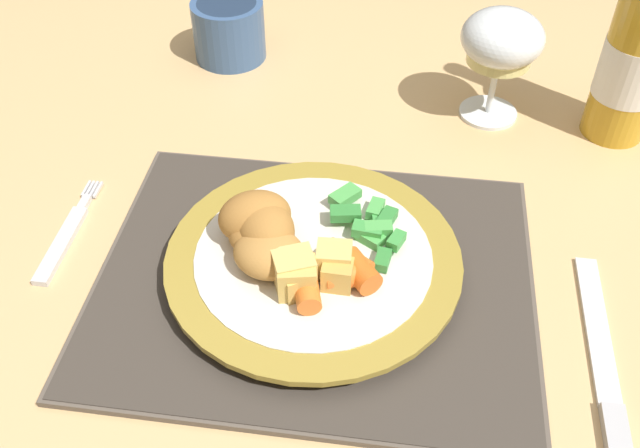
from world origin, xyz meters
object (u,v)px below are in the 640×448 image
object	(u,v)px
dining_table	(315,241)
dinner_plate	(313,262)
bottle	(639,48)
wine_glass	(502,43)
fork	(66,237)
table_knife	(607,384)
drinking_cup	(229,28)

from	to	relation	value
dining_table	dinner_plate	xyz separation A→B (m)	(0.02, -0.13, 0.10)
dining_table	bottle	bearing A→B (deg)	21.94
dining_table	wine_glass	bearing A→B (deg)	37.98
fork	table_knife	distance (m)	0.47
dinner_plate	dining_table	bearing A→B (deg)	97.84
fork	wine_glass	size ratio (longest dim) A/B	1.10
dining_table	drinking_cup	bearing A→B (deg)	121.60
table_knife	drinking_cup	size ratio (longest dim) A/B	2.56
fork	drinking_cup	bearing A→B (deg)	76.76
dining_table	table_knife	size ratio (longest dim) A/B	6.25
table_knife	wine_glass	world-z (taller)	wine_glass
dining_table	table_knife	distance (m)	0.34
fork	table_knife	bearing A→B (deg)	-11.50
fork	dinner_plate	bearing A→B (deg)	-3.45
table_knife	drinking_cup	distance (m)	0.58
fork	drinking_cup	world-z (taller)	drinking_cup
dinner_plate	table_knife	size ratio (longest dim) A/B	1.14
dining_table	dinner_plate	distance (m)	0.17
dinner_plate	wine_glass	xyz separation A→B (m)	(0.16, 0.26, 0.07)
dining_table	fork	distance (m)	0.26
bottle	fork	bearing A→B (deg)	-155.46
bottle	dining_table	bearing A→B (deg)	-158.06
dining_table	drinking_cup	world-z (taller)	drinking_cup
dining_table	table_knife	xyz separation A→B (m)	(0.25, -0.21, 0.09)
table_knife	bottle	xyz separation A→B (m)	(0.05, 0.33, 0.10)
dinner_plate	fork	xyz separation A→B (m)	(-0.23, 0.01, -0.01)
dinner_plate	drinking_cup	bearing A→B (deg)	113.72
dining_table	dinner_plate	world-z (taller)	dinner_plate
wine_glass	fork	bearing A→B (deg)	-147.16
bottle	drinking_cup	size ratio (longest dim) A/B	3.29
fork	wine_glass	xyz separation A→B (m)	(0.39, 0.25, 0.08)
dining_table	drinking_cup	size ratio (longest dim) A/B	16.00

